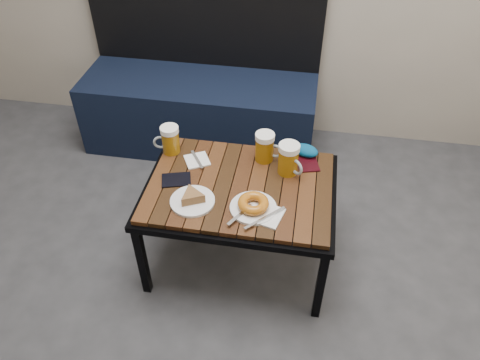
% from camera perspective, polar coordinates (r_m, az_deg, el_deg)
% --- Properties ---
extents(bench, '(1.40, 0.50, 0.95)m').
position_cam_1_polar(bench, '(2.95, -4.79, 9.20)').
color(bench, black).
rests_on(bench, ground).
extents(cafe_table, '(0.84, 0.62, 0.47)m').
position_cam_1_polar(cafe_table, '(2.07, 0.00, -1.49)').
color(cafe_table, black).
rests_on(cafe_table, ground).
extents(beer_mug_left, '(0.13, 0.10, 0.14)m').
position_cam_1_polar(beer_mug_left, '(2.21, -8.55, 4.90)').
color(beer_mug_left, '#935F0B').
rests_on(beer_mug_left, cafe_table).
extents(beer_mug_centre, '(0.13, 0.09, 0.14)m').
position_cam_1_polar(beer_mug_centre, '(2.14, 3.09, 4.04)').
color(beer_mug_centre, '#935F0B').
rests_on(beer_mug_centre, cafe_table).
extents(beer_mug_right, '(0.13, 0.13, 0.15)m').
position_cam_1_polar(beer_mug_right, '(2.07, 5.97, 2.56)').
color(beer_mug_right, '#935F0B').
rests_on(beer_mug_right, cafe_table).
extents(plate_pie, '(0.19, 0.19, 0.05)m').
position_cam_1_polar(plate_pie, '(1.96, -5.84, -2.27)').
color(plate_pie, white).
rests_on(plate_pie, cafe_table).
extents(plate_bagel, '(0.23, 0.23, 0.05)m').
position_cam_1_polar(plate_bagel, '(1.92, 1.63, -3.11)').
color(plate_bagel, white).
rests_on(plate_bagel, cafe_table).
extents(napkin_left, '(0.14, 0.14, 0.01)m').
position_cam_1_polar(napkin_left, '(2.18, -5.26, 2.42)').
color(napkin_left, white).
rests_on(napkin_left, cafe_table).
extents(napkin_right, '(0.17, 0.16, 0.01)m').
position_cam_1_polar(napkin_right, '(1.91, 2.95, -4.18)').
color(napkin_right, white).
rests_on(napkin_right, cafe_table).
extents(passport_navy, '(0.15, 0.12, 0.01)m').
position_cam_1_polar(passport_navy, '(2.08, -7.78, 0.03)').
color(passport_navy, black).
rests_on(passport_navy, cafe_table).
extents(passport_burgundy, '(0.12, 0.15, 0.01)m').
position_cam_1_polar(passport_burgundy, '(2.18, 8.20, 2.11)').
color(passport_burgundy, black).
rests_on(passport_burgundy, cafe_table).
extents(knit_pouch, '(0.14, 0.11, 0.05)m').
position_cam_1_polar(knit_pouch, '(2.21, 8.00, 3.59)').
color(knit_pouch, navy).
rests_on(knit_pouch, cafe_table).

